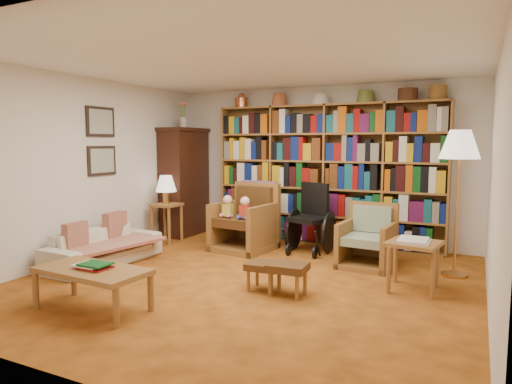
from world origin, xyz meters
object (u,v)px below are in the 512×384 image
Objects in this scene: armchair_sage at (368,242)px; footstool_a at (264,268)px; wheelchair at (311,221)px; floor_lamp at (460,151)px; side_table_lamp at (167,214)px; footstool_b at (288,269)px; side_table_papers at (414,249)px; sofa at (104,247)px; coffee_table at (92,273)px; armchair_leather at (247,222)px.

armchair_sage reaches higher than footstool_a.
wheelchair is 2.29m from floor_lamp.
side_table_lamp is 2.92m from footstool_a.
footstool_a is (2.47, -1.55, -0.21)m from side_table_lamp.
footstool_b is at bearing -29.88° from side_table_lamp.
wheelchair is 1.98m from footstool_a.
side_table_lamp is at bearing 167.88° from side_table_papers.
sofa is at bearing -161.15° from floor_lamp.
side_table_lamp is 1.64× the size of footstool_a.
armchair_sage reaches higher than side_table_lamp.
coffee_table is at bearing -136.68° from sofa.
wheelchair is at bearing 155.02° from armchair_sage.
side_table_lamp is at bearing 147.85° from footstool_a.
footstool_a is at bearing -89.12° from sofa.
floor_lamp is 2.95× the size of side_table_papers.
wheelchair reaches higher than side_table_papers.
wheelchair reaches higher than footstool_a.
footstool_b reaches higher than footstool_a.
armchair_sage is at bearing 72.33° from footstool_b.
footstool_b is at bearing -147.49° from side_table_papers.
coffee_table is (-2.67, -1.97, -0.09)m from side_table_papers.
side_table_lamp is 2.36m from wheelchair.
wheelchair is 2.65× the size of footstool_a.
side_table_lamp is 3.18m from footstool_b.
armchair_sage is at bearing -62.73° from sofa.
side_table_papers is at bearing 25.93° from footstool_a.
armchair_sage is (1.86, -0.17, -0.10)m from armchair_leather.
footstool_b is (-1.54, -1.53, -1.23)m from floor_lamp.
side_table_papers reaches higher than footstool_a.
footstool_a is at bearing 45.98° from coffee_table.
side_table_papers is 1.39m from footstool_b.
side_table_lamp is 0.62× the size of armchair_leather.
floor_lamp is (1.98, -0.47, 1.05)m from wheelchair.
armchair_sage is at bearing 129.12° from side_table_papers.
side_table_papers reaches higher than footstool_b.
armchair_leather reaches higher than sofa.
wheelchair reaches higher than footstool_b.
armchair_leather reaches higher than armchair_sage.
armchair_leather is 3.12m from floor_lamp.
coffee_table is (-0.14, -2.96, -0.05)m from armchair_leather.
armchair_sage is 0.72× the size of coffee_table.
sofa and coffee_table have the same top height.
side_table_lamp reaches higher than side_table_papers.
sofa is at bearing -86.16° from side_table_lamp.
armchair_leather is 1.00× the size of wheelchair.
sofa is 2.56× the size of side_table_lamp.
side_table_lamp is at bearing -169.95° from wheelchair.
wheelchair is 2.05m from footstool_b.
armchair_leather reaches higher than side_table_lamp.
sofa is at bearing 131.00° from coffee_table.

